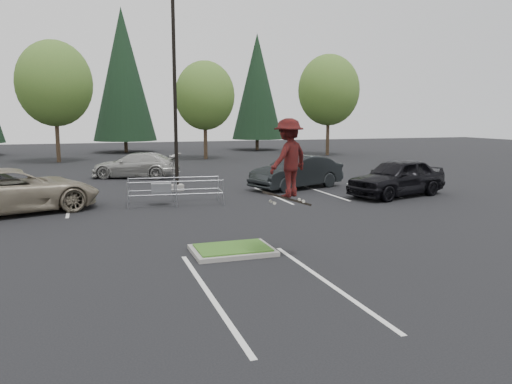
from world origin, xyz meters
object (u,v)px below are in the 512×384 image
object	(u,v)px
light_pole	(175,99)
decid_b	(54,86)
decid_c	(205,98)
car_far_silver	(137,165)
conif_b	(123,75)
car_r_black	(398,177)
car_r_charc	(297,172)
skateboarder	(288,158)
car_l_tan	(12,191)
conif_c	(257,87)
cart_corral	(165,188)
decid_d	(328,92)

from	to	relation	value
light_pole	decid_b	xyz separation A→B (m)	(-6.51, 18.53, 1.48)
decid_c	car_far_silver	bearing A→B (deg)	-120.17
decid_b	conif_b	xyz separation A→B (m)	(6.01, 9.97, 1.81)
conif_b	car_far_silver	distance (m)	23.61
light_pole	car_r_black	xyz separation A→B (m)	(9.50, -5.00, -3.68)
conif_b	car_r_charc	xyz separation A→B (m)	(6.50, -29.71, -7.00)
skateboarder	car_l_tan	xyz separation A→B (m)	(-7.70, 9.06, -1.77)
light_pole	conif_c	xyz separation A→B (m)	(13.50, 27.50, 2.29)
car_l_tan	car_r_black	distance (m)	16.53
conif_c	car_l_tan	bearing A→B (deg)	-123.11
cart_corral	car_far_silver	xyz separation A→B (m)	(-0.20, 9.96, 0.06)
conif_b	car_l_tan	world-z (taller)	conif_b
conif_b	car_r_charc	size ratio (longest dim) A/B	2.82
decid_b	car_r_black	distance (m)	28.93
decid_c	car_l_tan	bearing A→B (deg)	-119.85
car_far_silver	decid_b	bearing A→B (deg)	-136.02
conif_b	conif_c	world-z (taller)	conif_b
cart_corral	car_r_charc	xyz separation A→B (m)	(7.18, 2.74, 0.15)
light_pole	car_r_charc	distance (m)	7.16
conif_c	car_r_charc	world-z (taller)	conif_c
car_r_charc	car_far_silver	distance (m)	10.33
skateboarder	car_far_silver	distance (m)	19.21
decid_d	cart_corral	world-z (taller)	decid_d
decid_c	car_r_charc	world-z (taller)	decid_c
decid_d	car_l_tan	xyz separation A→B (m)	(-24.49, -22.27, -5.04)
car_far_silver	car_r_charc	bearing A→B (deg)	67.44
decid_d	car_r_charc	xyz separation A→B (m)	(-11.49, -19.55, -5.07)
decid_d	cart_corral	bearing A→B (deg)	-129.96
conif_b	car_far_silver	xyz separation A→B (m)	(-0.89, -22.50, -7.09)
light_pole	skateboarder	distance (m)	13.16
light_pole	car_r_black	size ratio (longest dim) A/B	1.96
decid_b	car_r_charc	distance (m)	23.95
decid_c	car_r_black	world-z (taller)	decid_c
cart_corral	skateboarder	xyz separation A→B (m)	(1.88, -9.04, 1.94)
decid_c	car_r_black	xyz separation A→B (m)	(4.01, -22.83, -4.37)
light_pole	skateboarder	size ratio (longest dim) A/B	4.44
conif_b	decid_c	bearing A→B (deg)	-60.68
decid_d	car_r_black	bearing A→B (deg)	-108.90
light_pole	cart_corral	bearing A→B (deg)	-106.67
decid_b	car_r_charc	size ratio (longest dim) A/B	1.88
conif_b	car_r_charc	world-z (taller)	conif_b
skateboarder	car_l_tan	size ratio (longest dim) A/B	0.36
light_pole	cart_corral	size ratio (longest dim) A/B	2.50
conif_c	decid_d	bearing A→B (deg)	-66.47
light_pole	decid_c	distance (m)	18.67
decid_d	conif_b	distance (m)	20.76
car_r_charc	light_pole	bearing A→B (deg)	-120.90
decid_b	skateboarder	xyz separation A→B (m)	(7.21, -31.53, -3.40)
decid_d	conif_b	bearing A→B (deg)	150.53
car_l_tan	conif_c	bearing A→B (deg)	-51.98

